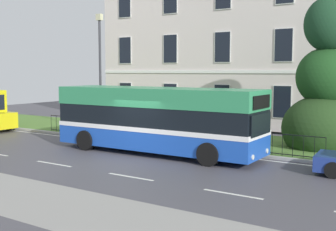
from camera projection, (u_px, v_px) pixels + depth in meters
ground_plane at (136, 158)px, 19.09m from camera, size 60.00×56.00×0.18m
georgian_townhouse at (249, 30)px, 30.99m from camera, size 20.25×8.63×13.08m
iron_verge_railing at (161, 133)px, 22.24m from camera, size 16.41×0.04×0.97m
evergreen_tree at (323, 98)px, 20.77m from camera, size 3.67×3.67×7.83m
single_decker_bus at (157, 119)px, 19.91m from camera, size 10.10×2.78×3.03m
street_lamp_post at (100, 66)px, 25.10m from camera, size 0.36×0.24×6.92m
litter_bin at (146, 129)px, 23.19m from camera, size 0.49×0.49×1.09m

